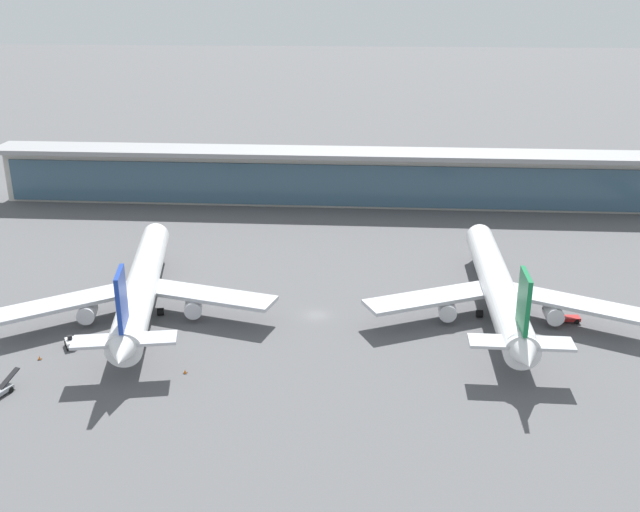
# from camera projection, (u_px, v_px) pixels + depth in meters

# --- Properties ---
(ground_plane) EXTENTS (1200.00, 1200.00, 0.00)m
(ground_plane) POSITION_uv_depth(u_px,v_px,m) (316.00, 315.00, 134.15)
(ground_plane) COLOR #515154
(airliner_left_stand) EXTENTS (48.18, 63.44, 16.98)m
(airliner_left_stand) POSITION_uv_depth(u_px,v_px,m) (142.00, 285.00, 133.47)
(airliner_left_stand) COLOR white
(airliner_left_stand) RESTS_ON ground
(airliner_centre_stand) EXTENTS (49.06, 63.62, 16.98)m
(airliner_centre_stand) POSITION_uv_depth(u_px,v_px,m) (498.00, 287.00, 132.74)
(airliner_centre_stand) COLOR white
(airliner_centre_stand) RESTS_ON ground
(service_truck_near_nose_white) EXTENTS (2.93, 3.33, 2.05)m
(service_truck_near_nose_white) POSITION_uv_depth(u_px,v_px,m) (71.00, 343.00, 122.03)
(service_truck_near_nose_white) COLOR silver
(service_truck_near_nose_white) RESTS_ON ground
(service_truck_under_wing_red) EXTENTS (6.88, 2.23, 2.70)m
(service_truck_under_wing_red) POSITION_uv_depth(u_px,v_px,m) (565.00, 318.00, 131.14)
(service_truck_under_wing_red) COLOR #B21E1E
(service_truck_under_wing_red) RESTS_ON ground
(terminal_building) EXTENTS (185.54, 12.80, 15.20)m
(terminal_building) POSITION_uv_depth(u_px,v_px,m) (337.00, 176.00, 198.41)
(terminal_building) COLOR beige
(terminal_building) RESTS_ON ground
(safety_cone_alpha) EXTENTS (0.62, 0.62, 0.70)m
(safety_cone_alpha) POSITION_uv_depth(u_px,v_px,m) (39.00, 358.00, 118.22)
(safety_cone_alpha) COLOR orange
(safety_cone_alpha) RESTS_ON ground
(safety_cone_bravo) EXTENTS (0.62, 0.62, 0.70)m
(safety_cone_bravo) POSITION_uv_depth(u_px,v_px,m) (185.00, 372.00, 114.07)
(safety_cone_bravo) COLOR orange
(safety_cone_bravo) RESTS_ON ground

